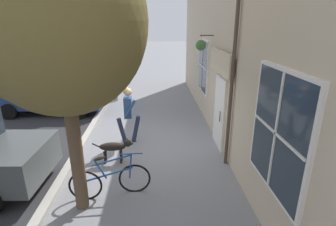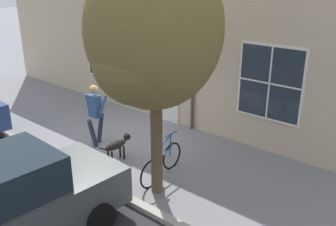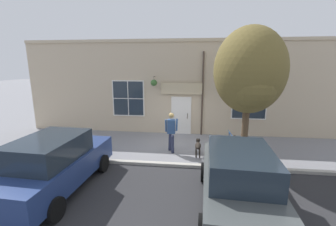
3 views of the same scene
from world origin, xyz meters
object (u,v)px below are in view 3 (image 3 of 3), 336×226
Objects in this scene: pedestrian_walking at (171,128)px; leaning_bicycle at (232,148)px; parked_car_nearest_curb at (55,164)px; street_tree_by_curb at (250,73)px; fire_hydrant at (57,147)px; parked_car_mid_block at (238,179)px; dog_on_leash at (198,145)px.

leaning_bicycle is (0.17, 2.62, -0.70)m from pedestrian_walking.
parked_car_nearest_curb reaches higher than leaning_bicycle.
parked_car_nearest_curb is at bearing -59.99° from leaning_bicycle.
street_tree_by_curb is 6.75× the size of fire_hydrant.
street_tree_by_curb is at bearing 91.91° from fire_hydrant.
leaning_bicycle is at bearing -152.38° from street_tree_by_curb.
pedestrian_walking is 1.03× the size of leaning_bicycle.
leaning_bicycle is 6.73m from parked_car_nearest_curb.
pedestrian_walking is at bearing 137.91° from parked_car_nearest_curb.
parked_car_mid_block reaches higher than fire_hydrant.
leaning_bicycle is at bearing 120.01° from parked_car_nearest_curb.
parked_car_nearest_curb is (3.53, -3.19, -0.20)m from pedestrian_walking.
leaning_bicycle is at bearing 86.19° from pedestrian_walking.
street_tree_by_curb is at bearing 74.63° from pedestrian_walking.
pedestrian_walking is 4.41m from parked_car_mid_block.
parked_car_mid_block is at bearing 86.67° from parked_car_nearest_curb.
street_tree_by_curb reaches higher than pedestrian_walking.
street_tree_by_curb is at bearing 27.62° from leaning_bicycle.
pedestrian_walking reaches higher than parked_car_nearest_curb.
parked_car_nearest_curb is at bearing -42.09° from pedestrian_walking.
dog_on_leash is (0.28, 1.18, -0.63)m from pedestrian_walking.
leaning_bicycle is 0.39× the size of parked_car_mid_block.
pedestrian_walking is 2.31× the size of fire_hydrant.
dog_on_leash is 0.21× the size of street_tree_by_curb.
leaning_bicycle is 0.39× the size of parked_car_nearest_curb.
parked_car_nearest_curb is at bearing -66.13° from street_tree_by_curb.
parked_car_mid_block is (3.56, 0.99, 0.43)m from dog_on_leash.
street_tree_by_curb is at bearing 73.33° from dog_on_leash.
pedestrian_walking reaches higher than leaning_bicycle.
parked_car_mid_block is at bearing 68.16° from fire_hydrant.
dog_on_leash is 3.57m from street_tree_by_curb.
dog_on_leash is at bearing 97.58° from fire_hydrant.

